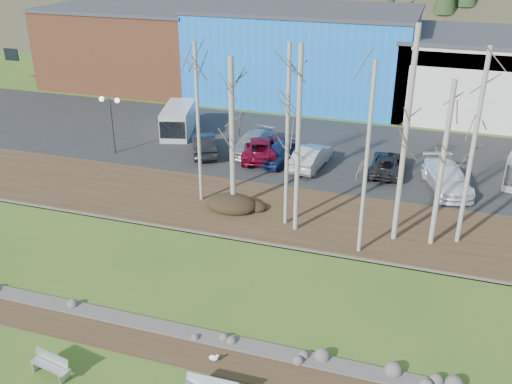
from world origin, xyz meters
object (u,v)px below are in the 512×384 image
(car_2, at_px, (253,143))
(seagull, at_px, (214,358))
(street_lamp, at_px, (110,109))
(car_5, at_px, (388,164))
(car_6, at_px, (447,178))
(van_grey, at_px, (178,121))
(car_1, at_px, (261,147))
(car_3, at_px, (280,153))
(bench_intact, at_px, (51,365))
(car_4, at_px, (311,157))
(car_0, at_px, (204,144))

(car_2, bearing_deg, seagull, -69.16)
(street_lamp, relative_size, car_5, 0.90)
(car_6, height_order, van_grey, van_grey)
(car_1, relative_size, car_5, 1.16)
(van_grey, bearing_deg, car_3, -34.23)
(bench_intact, relative_size, car_4, 0.37)
(street_lamp, distance_m, car_6, 23.05)
(car_1, bearing_deg, car_3, 145.49)
(car_2, relative_size, van_grey, 0.92)
(seagull, bearing_deg, car_1, 81.91)
(car_0, bearing_deg, car_5, 156.56)
(car_2, bearing_deg, car_1, -36.55)
(car_6, bearing_deg, car_2, 152.26)
(car_3, bearing_deg, seagull, -70.07)
(seagull, relative_size, car_0, 0.10)
(car_3, height_order, van_grey, van_grey)
(bench_intact, relative_size, seagull, 3.85)
(street_lamp, distance_m, van_grey, 6.18)
(bench_intact, distance_m, car_2, 23.57)
(car_6, bearing_deg, bench_intact, -140.26)
(car_1, xyz_separation_m, van_grey, (-7.63, 2.68, 0.34))
(car_0, distance_m, van_grey, 4.91)
(bench_intact, bearing_deg, car_5, 77.56)
(car_4, height_order, van_grey, van_grey)
(car_0, bearing_deg, street_lamp, -9.86)
(car_2, relative_size, car_3, 1.16)
(street_lamp, relative_size, car_4, 0.89)
(street_lamp, height_order, car_6, street_lamp)
(car_1, height_order, van_grey, van_grey)
(car_4, xyz_separation_m, car_5, (5.06, 0.65, -0.12))
(bench_intact, bearing_deg, seagull, 34.86)
(street_lamp, bearing_deg, car_2, 18.03)
(street_lamp, distance_m, car_2, 10.29)
(bench_intact, distance_m, car_0, 22.36)
(car_6, bearing_deg, car_0, 159.04)
(car_5, bearing_deg, bench_intact, 67.37)
(car_1, distance_m, car_2, 1.14)
(van_grey, bearing_deg, car_2, -30.56)
(van_grey, bearing_deg, street_lamp, -131.91)
(street_lamp, bearing_deg, car_6, 1.18)
(car_2, height_order, car_3, car_3)
(street_lamp, height_order, car_3, street_lamp)
(car_3, height_order, car_5, car_3)
(car_0, xyz_separation_m, car_4, (7.86, -0.05, 0.02))
(street_lamp, bearing_deg, car_5, 6.23)
(bench_intact, relative_size, car_3, 0.41)
(van_grey, bearing_deg, seagull, -76.92)
(car_5, xyz_separation_m, van_grey, (-16.50, 2.74, 0.44))
(car_1, bearing_deg, car_5, 164.27)
(car_4, bearing_deg, car_5, -166.09)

